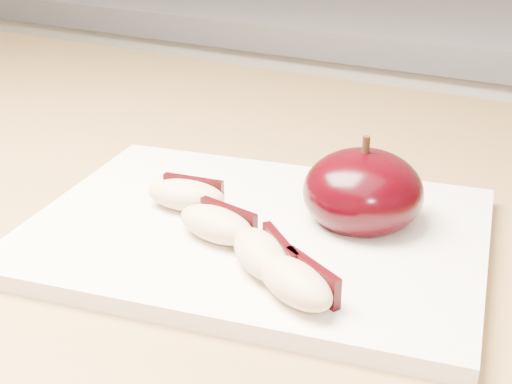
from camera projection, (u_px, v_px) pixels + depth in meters
The scene contains 7 objects.
back_cabinet at pixel (438, 258), 1.33m from camera, with size 2.40×0.62×0.94m.
cutting_board at pixel (256, 233), 0.50m from camera, with size 0.31×0.23×0.01m, color white.
apple_half at pixel (363, 192), 0.49m from camera, with size 0.11×0.11×0.07m.
apple_wedge_a at pixel (187, 195), 0.51m from camera, with size 0.06×0.04×0.02m.
apple_wedge_b at pixel (218, 224), 0.47m from camera, with size 0.06×0.04×0.02m.
apple_wedge_c at pixel (263, 254), 0.44m from camera, with size 0.06×0.06×0.02m.
apple_wedge_d at pixel (297, 282), 0.41m from camera, with size 0.07×0.05×0.02m.
Camera 1 is at (0.26, 0.02, 1.14)m, focal length 50.00 mm.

